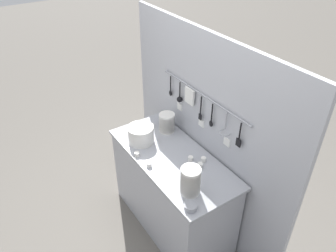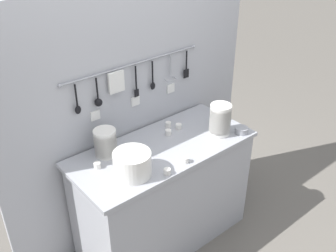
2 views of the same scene
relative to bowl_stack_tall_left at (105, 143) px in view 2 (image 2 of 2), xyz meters
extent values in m
plane|color=#666059|center=(0.36, -0.18, -0.98)|extent=(20.00, 20.00, 0.00)
cube|color=#9EA0A8|center=(0.36, -0.18, -0.11)|extent=(1.36, 0.61, 0.03)
cube|color=#9EA0A8|center=(0.36, -0.18, -0.55)|extent=(1.31, 0.59, 0.85)
cube|color=#A8AAB2|center=(0.36, 0.16, 0.00)|extent=(2.16, 0.04, 1.97)
cylinder|color=#93969E|center=(0.36, 0.13, 0.44)|extent=(1.13, 0.01, 0.01)
sphere|color=#93969E|center=(-0.21, 0.13, 0.44)|extent=(0.02, 0.02, 0.02)
sphere|color=#93969E|center=(0.93, 0.13, 0.44)|extent=(0.02, 0.02, 0.02)
cylinder|color=black|center=(-0.11, 0.12, 0.35)|extent=(0.01, 0.01, 0.16)
ellipsoid|color=black|center=(-0.11, 0.12, 0.24)|extent=(0.04, 0.02, 0.06)
cylinder|color=#93969E|center=(-0.11, 0.13, 0.43)|extent=(0.01, 0.01, 0.02)
cylinder|color=black|center=(0.04, 0.12, 0.35)|extent=(0.01, 0.01, 0.16)
sphere|color=black|center=(0.04, 0.12, 0.25)|extent=(0.06, 0.06, 0.06)
cylinder|color=#93969E|center=(0.04, 0.13, 0.43)|extent=(0.01, 0.01, 0.02)
cube|color=silver|center=(0.19, 0.12, 0.35)|extent=(0.12, 0.02, 0.15)
cylinder|color=#93969E|center=(0.19, 0.13, 0.43)|extent=(0.01, 0.01, 0.02)
cylinder|color=black|center=(0.36, 0.12, 0.34)|extent=(0.01, 0.01, 0.18)
cube|color=black|center=(0.36, 0.12, 0.22)|extent=(0.04, 0.01, 0.06)
cylinder|color=#93969E|center=(0.36, 0.13, 0.43)|extent=(0.01, 0.01, 0.02)
cylinder|color=black|center=(0.51, 0.12, 0.34)|extent=(0.01, 0.01, 0.17)
ellipsoid|color=black|center=(0.51, 0.12, 0.23)|extent=(0.04, 0.02, 0.06)
cylinder|color=#93969E|center=(0.51, 0.13, 0.43)|extent=(0.01, 0.01, 0.02)
cylinder|color=#93969E|center=(0.68, 0.12, 0.35)|extent=(0.01, 0.01, 0.15)
torus|color=#93969E|center=(0.68, 0.12, 0.24)|extent=(0.10, 0.10, 0.01)
cylinder|color=#93969E|center=(0.68, 0.13, 0.43)|extent=(0.01, 0.01, 0.02)
cylinder|color=black|center=(0.84, 0.12, 0.35)|extent=(0.01, 0.01, 0.16)
cube|color=black|center=(0.84, 0.12, 0.24)|extent=(0.05, 0.01, 0.07)
cylinder|color=#93969E|center=(0.84, 0.13, 0.43)|extent=(0.01, 0.01, 0.02)
cube|color=white|center=(0.02, 0.14, 0.15)|extent=(0.07, 0.01, 0.07)
cube|color=white|center=(0.36, 0.14, 0.15)|extent=(0.07, 0.01, 0.07)
cube|color=white|center=(0.70, 0.14, 0.15)|extent=(0.07, 0.01, 0.07)
cylinder|color=silver|center=(0.00, 0.00, -0.08)|extent=(0.16, 0.16, 0.04)
cylinder|color=silver|center=(0.00, 0.00, -0.06)|extent=(0.16, 0.16, 0.04)
cylinder|color=silver|center=(0.00, 0.00, -0.03)|extent=(0.16, 0.16, 0.04)
cylinder|color=silver|center=(0.00, 0.00, -0.01)|extent=(0.16, 0.16, 0.04)
cylinder|color=silver|center=(0.00, 0.00, 0.01)|extent=(0.16, 0.16, 0.04)
cylinder|color=silver|center=(0.00, 0.00, 0.03)|extent=(0.16, 0.16, 0.04)
cylinder|color=silver|center=(0.00, 0.00, 0.06)|extent=(0.16, 0.16, 0.04)
cylinder|color=silver|center=(0.00, 0.00, 0.08)|extent=(0.16, 0.16, 0.04)
cylinder|color=silver|center=(0.80, -0.31, -0.07)|extent=(0.16, 0.16, 0.05)
cylinder|color=silver|center=(0.80, -0.31, -0.04)|extent=(0.16, 0.16, 0.05)
cylinder|color=silver|center=(0.80, -0.31, -0.02)|extent=(0.16, 0.16, 0.05)
cylinder|color=silver|center=(0.80, -0.31, 0.01)|extent=(0.16, 0.16, 0.05)
cylinder|color=silver|center=(0.80, -0.31, 0.04)|extent=(0.16, 0.16, 0.05)
cylinder|color=silver|center=(0.80, -0.31, 0.07)|extent=(0.16, 0.16, 0.05)
cylinder|color=silver|center=(0.80, -0.31, 0.09)|extent=(0.16, 0.16, 0.05)
cylinder|color=silver|center=(0.80, -0.31, 0.12)|extent=(0.16, 0.16, 0.05)
cylinder|color=silver|center=(0.01, -0.30, -0.09)|extent=(0.25, 0.25, 0.01)
cylinder|color=silver|center=(0.01, -0.30, -0.08)|extent=(0.25, 0.25, 0.01)
cylinder|color=silver|center=(0.01, -0.30, -0.07)|extent=(0.25, 0.25, 0.01)
cylinder|color=silver|center=(0.01, -0.30, -0.06)|extent=(0.25, 0.25, 0.01)
cylinder|color=silver|center=(0.01, -0.30, -0.04)|extent=(0.25, 0.25, 0.01)
cylinder|color=silver|center=(0.01, -0.30, -0.03)|extent=(0.25, 0.25, 0.01)
cylinder|color=silver|center=(0.01, -0.30, -0.02)|extent=(0.25, 0.25, 0.01)
cylinder|color=silver|center=(0.01, -0.30, -0.01)|extent=(0.25, 0.25, 0.01)
cylinder|color=silver|center=(0.01, -0.30, 0.00)|extent=(0.25, 0.25, 0.01)
cylinder|color=silver|center=(0.01, -0.30, 0.01)|extent=(0.25, 0.25, 0.01)
cylinder|color=silver|center=(0.01, -0.30, 0.03)|extent=(0.25, 0.25, 0.01)
cylinder|color=silver|center=(0.01, -0.30, 0.04)|extent=(0.25, 0.25, 0.01)
cylinder|color=silver|center=(0.01, -0.30, 0.05)|extent=(0.25, 0.25, 0.01)
cylinder|color=silver|center=(0.01, -0.30, 0.06)|extent=(0.25, 0.25, 0.01)
cylinder|color=#93969E|center=(0.94, -0.41, -0.08)|extent=(0.10, 0.10, 0.04)
cylinder|color=silver|center=(0.36, -0.42, -0.08)|extent=(0.05, 0.05, 0.04)
cylinder|color=silver|center=(0.50, -0.08, -0.08)|extent=(0.05, 0.05, 0.04)
cylinder|color=silver|center=(0.61, -0.06, -0.08)|extent=(0.05, 0.05, 0.04)
cylinder|color=silver|center=(0.57, 0.01, -0.08)|extent=(0.05, 0.05, 0.04)
cylinder|color=silver|center=(-0.13, -0.10, -0.08)|extent=(0.05, 0.05, 0.04)
cylinder|color=silver|center=(0.18, -0.44, -0.08)|extent=(0.05, 0.05, 0.04)
camera|label=1|loc=(2.23, -1.47, 1.81)|focal=35.00mm
camera|label=2|loc=(-1.11, -2.00, 1.47)|focal=42.00mm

